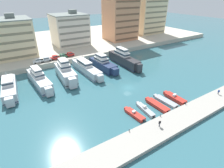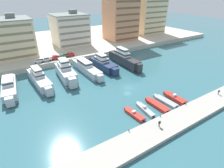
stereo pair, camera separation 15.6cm
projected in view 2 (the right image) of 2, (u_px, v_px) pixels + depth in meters
name	position (u px, v px, depth m)	size (l,w,h in m)	color
ground_plane	(128.00, 87.00, 58.52)	(400.00, 400.00, 0.00)	#336670
quay_promenade	(64.00, 42.00, 107.23)	(180.00, 70.00, 2.24)	beige
pier_dock	(178.00, 120.00, 42.91)	(120.00, 6.31, 0.86)	#A8A399
yacht_silver_far_left	(10.00, 88.00, 54.46)	(5.22, 18.35, 6.37)	silver
yacht_silver_left	(39.00, 79.00, 58.99)	(5.16, 19.87, 7.72)	silver
yacht_silver_mid_left	(66.00, 72.00, 63.00)	(5.50, 18.08, 8.91)	silver
yacht_silver_center_left	(86.00, 68.00, 68.27)	(4.65, 21.65, 6.46)	silver
yacht_navy_center	(103.00, 64.00, 71.61)	(5.32, 17.94, 7.73)	navy
yacht_charcoal_center_right	(124.00, 59.00, 75.43)	(3.99, 21.79, 8.86)	#333338
motorboat_red_far_left	(134.00, 114.00, 44.87)	(2.34, 7.03, 1.34)	red
motorboat_grey_left	(145.00, 109.00, 46.72)	(2.14, 7.58, 1.39)	#9EA3A8
motorboat_red_mid_left	(157.00, 105.00, 48.45)	(2.33, 8.29, 0.93)	red
motorboat_grey_center_left	(165.00, 101.00, 50.44)	(2.52, 8.23, 0.80)	#9EA3A8
motorboat_red_center	(175.00, 98.00, 51.59)	(2.15, 7.83, 1.66)	red
car_white_far_left	(38.00, 60.00, 72.15)	(4.16, 2.03, 1.80)	white
car_silver_left	(46.00, 59.00, 73.68)	(4.12, 1.95, 1.80)	#B7BCC1
car_red_mid_left	(55.00, 57.00, 75.68)	(4.15, 2.01, 1.80)	red
car_green_center_left	(62.00, 56.00, 77.54)	(4.15, 2.02, 1.80)	#2D6642
car_red_center	(70.00, 54.00, 79.32)	(4.19, 2.10, 1.80)	red
apartment_block_left	(7.00, 38.00, 76.66)	(21.14, 18.10, 18.23)	beige
apartment_block_mid_left	(70.00, 29.00, 94.90)	(17.79, 16.49, 17.90)	silver
apartment_block_center_left	(121.00, 16.00, 102.72)	(17.54, 15.01, 29.00)	tan
apartment_block_center	(150.00, 14.00, 118.67)	(20.30, 13.12, 28.00)	beige
pedestrian_near_edge	(159.00, 123.00, 39.74)	(0.64, 0.32, 1.70)	#4C515B
pedestrian_mid_deck	(219.00, 92.00, 52.36)	(0.54, 0.40, 1.58)	#4C515B
bollard_west	(129.00, 130.00, 38.62)	(0.20, 0.20, 0.61)	#2D2D33
bollard_west_mid	(160.00, 116.00, 43.22)	(0.20, 0.20, 0.61)	#2D2D33
bollard_east_mid	(186.00, 104.00, 47.81)	(0.20, 0.20, 0.61)	#2D2D33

